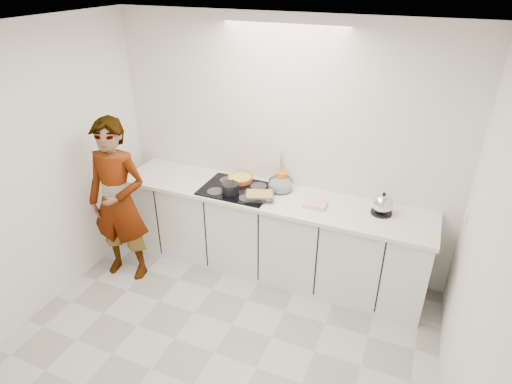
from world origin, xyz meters
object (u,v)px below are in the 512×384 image
at_px(saucepan, 230,188).
at_px(mixing_bowl, 281,185).
at_px(baking_dish, 259,196).
at_px(utensil_crock, 282,179).
at_px(tart_dish, 240,178).
at_px(kettle, 382,205).
at_px(hob, 237,189).
at_px(cook, 118,202).

bearing_deg(saucepan, mixing_bowl, 31.09).
bearing_deg(saucepan, baking_dish, -0.43).
xyz_separation_m(saucepan, baking_dish, (0.32, -0.00, -0.02)).
relative_size(baking_dish, utensil_crock, 2.22).
xyz_separation_m(mixing_bowl, utensil_crock, (-0.03, 0.11, 0.02)).
xyz_separation_m(baking_dish, utensil_crock, (0.09, 0.38, 0.03)).
height_order(tart_dish, saucepan, saucepan).
relative_size(kettle, utensil_crock, 1.69).
height_order(hob, mixing_bowl, mixing_bowl).
bearing_deg(utensil_crock, saucepan, -137.58).
relative_size(hob, cook, 0.42).
relative_size(baking_dish, kettle, 1.32).
height_order(hob, baking_dish, baking_dish).
bearing_deg(saucepan, utensil_crock, 42.42).
bearing_deg(saucepan, tart_dish, 94.15).
relative_size(tart_dish, baking_dish, 0.87).
xyz_separation_m(hob, kettle, (1.44, 0.10, 0.09)).
bearing_deg(cook, hob, 23.95).
distance_m(saucepan, kettle, 1.48).
bearing_deg(tart_dish, cook, -140.22).
distance_m(hob, utensil_crock, 0.48).
distance_m(kettle, utensil_crock, 1.07).
bearing_deg(kettle, hob, -176.17).
bearing_deg(baking_dish, kettle, 9.68).
relative_size(kettle, cook, 0.15).
height_order(hob, saucepan, saucepan).
bearing_deg(saucepan, kettle, 7.51).
bearing_deg(kettle, mixing_bowl, 175.94).
relative_size(hob, utensil_crock, 4.78).
distance_m(hob, mixing_bowl, 0.45).
xyz_separation_m(baking_dish, kettle, (1.15, 0.20, 0.05)).
relative_size(tart_dish, mixing_bowl, 1.08).
bearing_deg(mixing_bowl, saucepan, -148.91).
height_order(hob, cook, cook).
xyz_separation_m(saucepan, utensil_crock, (0.41, 0.38, 0.01)).
relative_size(tart_dish, kettle, 1.15).
bearing_deg(mixing_bowl, baking_dish, -114.39).
bearing_deg(baking_dish, utensil_crock, 76.31).
bearing_deg(utensil_crock, cook, -147.10).
height_order(baking_dish, mixing_bowl, mixing_bowl).
height_order(tart_dish, cook, cook).
bearing_deg(tart_dish, utensil_crock, 13.02).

